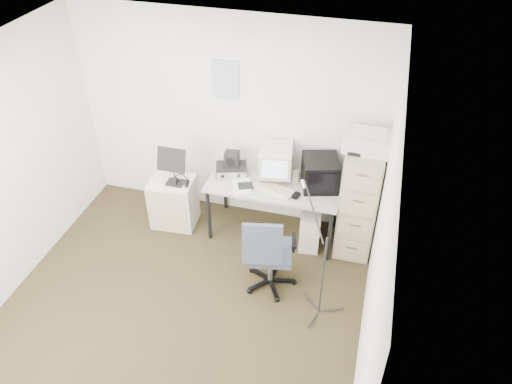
% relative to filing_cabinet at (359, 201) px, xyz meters
% --- Properties ---
extents(floor, '(3.60, 3.60, 0.01)m').
position_rel_filing_cabinet_xyz_m(floor, '(-1.58, -1.48, -0.66)').
color(floor, '#2E2A15').
rests_on(floor, ground).
extents(ceiling, '(3.60, 3.60, 0.01)m').
position_rel_filing_cabinet_xyz_m(ceiling, '(-1.58, -1.48, 1.85)').
color(ceiling, white).
rests_on(ceiling, ground).
extents(wall_back, '(3.60, 0.02, 2.50)m').
position_rel_filing_cabinet_xyz_m(wall_back, '(-1.58, 0.32, 0.60)').
color(wall_back, white).
rests_on(wall_back, ground).
extents(wall_right, '(0.02, 3.60, 2.50)m').
position_rel_filing_cabinet_xyz_m(wall_right, '(0.22, -1.48, 0.60)').
color(wall_right, white).
rests_on(wall_right, ground).
extents(wall_calendar, '(0.30, 0.02, 0.44)m').
position_rel_filing_cabinet_xyz_m(wall_calendar, '(-1.60, 0.31, 1.10)').
color(wall_calendar, white).
rests_on(wall_calendar, wall_back).
extents(filing_cabinet, '(0.40, 0.60, 1.30)m').
position_rel_filing_cabinet_xyz_m(filing_cabinet, '(0.00, 0.00, 0.00)').
color(filing_cabinet, gray).
rests_on(filing_cabinet, floor).
extents(printer, '(0.50, 0.36, 0.19)m').
position_rel_filing_cabinet_xyz_m(printer, '(0.00, 0.02, 0.74)').
color(printer, silver).
rests_on(printer, filing_cabinet).
extents(desk, '(1.50, 0.70, 0.73)m').
position_rel_filing_cabinet_xyz_m(desk, '(-0.95, -0.03, -0.29)').
color(desk, beige).
rests_on(desk, floor).
extents(crt_monitor, '(0.42, 0.43, 0.40)m').
position_rel_filing_cabinet_xyz_m(crt_monitor, '(-0.97, 0.08, 0.28)').
color(crt_monitor, silver).
rests_on(crt_monitor, desk).
extents(crt_tv, '(0.48, 0.49, 0.35)m').
position_rel_filing_cabinet_xyz_m(crt_tv, '(-0.46, 0.05, 0.25)').
color(crt_tv, black).
rests_on(crt_tv, desk).
extents(desk_speaker, '(0.07, 0.07, 0.13)m').
position_rel_filing_cabinet_xyz_m(desk_speaker, '(-0.73, 0.07, 0.15)').
color(desk_speaker, '#C1B393').
rests_on(desk_speaker, desk).
extents(keyboard, '(0.49, 0.29, 0.03)m').
position_rel_filing_cabinet_xyz_m(keyboard, '(-0.93, -0.16, 0.09)').
color(keyboard, silver).
rests_on(keyboard, desk).
extents(mouse, '(0.08, 0.12, 0.03)m').
position_rel_filing_cabinet_xyz_m(mouse, '(-0.66, -0.22, 0.10)').
color(mouse, black).
rests_on(mouse, desk).
extents(radio_receiver, '(0.41, 0.35, 0.10)m').
position_rel_filing_cabinet_xyz_m(radio_receiver, '(-1.47, 0.03, 0.13)').
color(radio_receiver, black).
rests_on(radio_receiver, desk).
extents(radio_speaker, '(0.18, 0.17, 0.16)m').
position_rel_filing_cabinet_xyz_m(radio_speaker, '(-1.48, 0.06, 0.26)').
color(radio_speaker, black).
rests_on(radio_speaker, radio_receiver).
extents(papers, '(0.29, 0.33, 0.02)m').
position_rel_filing_cabinet_xyz_m(papers, '(-1.28, -0.20, 0.09)').
color(papers, white).
rests_on(papers, desk).
extents(pc_tower, '(0.27, 0.52, 0.47)m').
position_rel_filing_cabinet_xyz_m(pc_tower, '(-0.50, -0.06, -0.42)').
color(pc_tower, silver).
rests_on(pc_tower, floor).
extents(office_chair, '(0.65, 0.65, 0.96)m').
position_rel_filing_cabinet_xyz_m(office_chair, '(-0.79, -0.85, -0.17)').
color(office_chair, '#454F61').
rests_on(office_chair, floor).
extents(side_cart, '(0.54, 0.45, 0.63)m').
position_rel_filing_cabinet_xyz_m(side_cart, '(-2.16, -0.16, -0.33)').
color(side_cart, silver).
rests_on(side_cart, floor).
extents(music_stand, '(0.33, 0.18, 0.49)m').
position_rel_filing_cabinet_xyz_m(music_stand, '(-2.09, -0.21, 0.22)').
color(music_stand, black).
rests_on(music_stand, side_cart).
extents(headphones, '(0.18, 0.18, 0.03)m').
position_rel_filing_cabinet_xyz_m(headphones, '(-2.00, -0.22, 0.03)').
color(headphones, black).
rests_on(headphones, side_cart).
extents(mic_stand, '(0.03, 0.03, 1.32)m').
position_rel_filing_cabinet_xyz_m(mic_stand, '(-0.21, -1.10, 0.01)').
color(mic_stand, black).
rests_on(mic_stand, floor).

